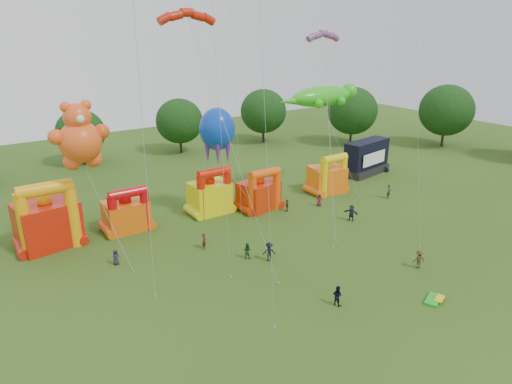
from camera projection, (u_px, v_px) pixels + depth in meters
ground at (406, 330)px, 33.99m from camera, size 160.00×160.00×0.00m
tree_ring at (397, 256)px, 31.71m from camera, size 124.33×126.44×12.07m
bouncy_castle_0 at (48, 221)px, 46.14m from camera, size 6.27×5.31×7.24m
bouncy_castle_1 at (127, 213)px, 50.02m from camera, size 4.53×3.64×5.21m
bouncy_castle_2 at (210, 195)px, 54.61m from camera, size 4.51×3.63×5.91m
bouncy_castle_3 at (260, 193)px, 55.91m from camera, size 5.17×4.47×5.41m
bouncy_castle_4 at (328, 177)px, 61.61m from camera, size 5.07×4.37×5.51m
stage_trailer at (367, 158)px, 69.39m from camera, size 8.46×4.29×5.19m
teddy_bear_kite at (95, 181)px, 42.84m from camera, size 5.63×9.38×15.01m
gecko_kite at (334, 132)px, 59.53m from camera, size 12.71×7.31×14.26m
octopus_kite at (228, 158)px, 52.67m from camera, size 6.05×4.67×12.90m
parafoil_kites at (260, 139)px, 41.62m from camera, size 25.80×11.57×29.80m
diamond_kites at (290, 84)px, 40.78m from camera, size 22.78×21.50×40.62m
folded_kite_bundle at (434, 300)px, 37.50m from camera, size 2.23×1.67×0.31m
spectator_0 at (116, 257)px, 43.08m from camera, size 0.82×0.60×1.53m
spectator_1 at (204, 241)px, 46.13m from camera, size 0.74×0.73×1.72m
spectator_2 at (247, 251)px, 44.24m from camera, size 0.99×1.00×1.63m
spectator_3 at (269, 252)px, 43.71m from camera, size 1.43×1.20×1.92m
spectator_4 at (287, 205)px, 55.55m from camera, size 0.75×0.97×1.53m
spectator_5 at (351, 213)px, 52.78m from camera, size 1.19×1.87×1.93m
spectator_6 at (319, 200)px, 57.17m from camera, size 0.93×0.84×1.59m
spectator_7 at (389, 191)px, 59.66m from camera, size 0.85×0.75×1.95m
spectator_8 at (337, 295)px, 36.79m from camera, size 0.84×0.97×1.71m
spectator_9 at (419, 259)px, 42.43m from camera, size 1.32×1.08×1.78m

